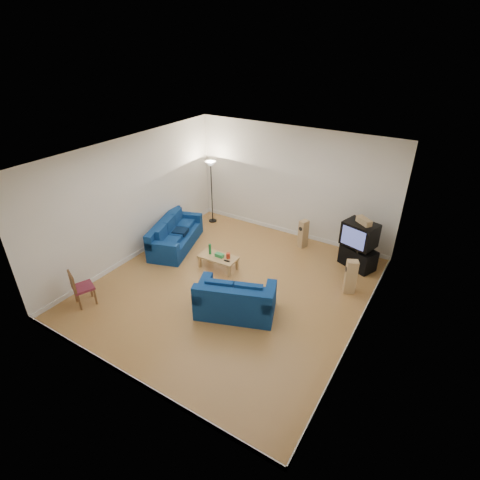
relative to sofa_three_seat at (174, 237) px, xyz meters
The scene contains 16 objects.
room 2.85m from the sofa_three_seat, 18.38° to the right, with size 6.01×6.51×3.21m.
sofa_three_seat is the anchor object (origin of this frame).
sofa_loveseat 3.41m from the sofa_three_seat, 27.45° to the right, with size 1.88×1.45×0.83m.
coffee_table 1.74m from the sofa_three_seat, 10.00° to the right, with size 1.00×0.53×0.36m.
bottle 1.51m from the sofa_three_seat, 11.68° to the right, with size 0.07×0.07×0.29m, color #197233.
tissue_box 1.78m from the sofa_three_seat, ahead, with size 0.22×0.12×0.09m, color green.
red_canister 2.00m from the sofa_three_seat, ahead, with size 0.10×0.10×0.14m, color red.
remote 2.06m from the sofa_three_seat, 10.47° to the right, with size 0.15×0.05×0.02m, color black.
tv_stand 5.01m from the sofa_three_seat, 19.49° to the left, with size 0.89×0.49×0.54m, color black.
av_receiver 5.03m from the sofa_three_seat, 18.82° to the left, with size 0.39×0.32×0.09m, color black.
television 5.00m from the sofa_three_seat, 19.56° to the left, with size 0.92×0.77×0.61m.
centre_speaker 5.11m from the sofa_three_seat, 19.32° to the left, with size 0.43×0.17×0.15m, color tan.
speaker_left 3.64m from the sofa_three_seat, 31.34° to the left, with size 0.26×0.29×0.81m.
speaker_right 4.91m from the sofa_three_seat, ahead, with size 0.31×0.29×0.85m.
floor_lamp 2.32m from the sofa_three_seat, 90.45° to the left, with size 0.34×0.34×1.98m.
dining_chair 3.10m from the sofa_three_seat, 90.74° to the right, with size 0.54×0.54×0.87m.
Camera 1 is at (4.00, -6.11, 5.35)m, focal length 28.00 mm.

